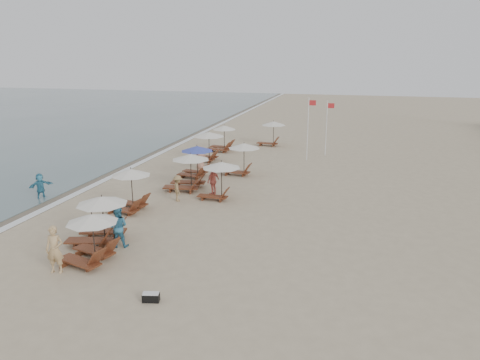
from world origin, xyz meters
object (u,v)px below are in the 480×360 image
(beachgoer_mid_b, at_px, (178,188))
(flag_pole_near, at_px, (308,126))
(lounger_station_1, at_px, (98,220))
(lounger_station_5, at_px, (207,145))
(inland_station_0, at_px, (218,175))
(waterline_walker, at_px, (40,186))
(lounger_station_4, at_px, (195,161))
(beachgoer_far_b, at_px, (201,158))
(duffel_bag, at_px, (151,297))
(lounger_station_3, at_px, (187,173))
(inland_station_1, at_px, (240,156))
(lounger_station_6, at_px, (221,140))
(beachgoer_near, at_px, (55,250))
(beachgoer_mid_a, at_px, (118,227))
(beachgoer_far_a, at_px, (213,181))
(lounger_station_0, at_px, (88,239))
(lounger_station_2, at_px, (128,191))
(inland_station_2, at_px, (271,131))

(beachgoer_mid_b, relative_size, flag_pole_near, 0.31)
(lounger_station_1, bearing_deg, lounger_station_5, 91.92)
(inland_station_0, height_order, waterline_walker, inland_station_0)
(lounger_station_4, relative_size, beachgoer_far_b, 1.44)
(lounger_station_1, xyz_separation_m, waterline_walker, (-6.80, 4.93, -0.29))
(duffel_bag, bearing_deg, lounger_station_5, 103.59)
(lounger_station_3, distance_m, inland_station_1, 4.88)
(lounger_station_6, xyz_separation_m, beachgoer_near, (0.60, -23.77, -0.06))
(lounger_station_3, xyz_separation_m, beachgoer_mid_a, (0.30, -9.06, -0.15))
(lounger_station_5, xyz_separation_m, beachgoer_far_a, (3.27, -8.51, -0.43))
(beachgoer_near, bearing_deg, lounger_station_5, 80.98)
(lounger_station_4, height_order, inland_station_0, inland_station_0)
(lounger_station_0, distance_m, lounger_station_6, 22.68)
(beachgoer_far_a, relative_size, duffel_bag, 2.79)
(lounger_station_0, distance_m, lounger_station_4, 13.82)
(inland_station_0, bearing_deg, lounger_station_4, 124.65)
(beachgoer_far_b, height_order, duffel_bag, beachgoer_far_b)
(inland_station_1, bearing_deg, beachgoer_mid_b, -106.45)
(inland_station_1, bearing_deg, lounger_station_2, -113.32)
(lounger_station_3, bearing_deg, beachgoer_mid_b, -81.29)
(lounger_station_5, relative_size, beachgoer_far_a, 1.48)
(lounger_station_2, xyz_separation_m, duffel_bag, (5.24, -8.40, -0.97))
(lounger_station_1, xyz_separation_m, beachgoer_far_b, (-0.13, 13.98, -0.18))
(beachgoer_mid_b, distance_m, beachgoer_far_a, 2.31)
(lounger_station_0, height_order, beachgoer_mid_a, lounger_station_0)
(inland_station_2, height_order, beachgoer_mid_b, inland_station_2)
(flag_pole_near, bearing_deg, lounger_station_3, -121.76)
(inland_station_2, height_order, beachgoer_mid_a, inland_station_2)
(lounger_station_2, height_order, beachgoer_mid_b, lounger_station_2)
(flag_pole_near, bearing_deg, inland_station_0, -107.87)
(lounger_station_1, distance_m, lounger_station_5, 16.71)
(beachgoer_near, bearing_deg, beachgoer_far_a, 65.89)
(beachgoer_far_b, bearing_deg, waterline_walker, -162.94)
(inland_station_1, bearing_deg, inland_station_2, 90.00)
(lounger_station_1, relative_size, beachgoer_far_b, 1.57)
(lounger_station_2, bearing_deg, lounger_station_1, -79.91)
(lounger_station_6, height_order, beachgoer_mid_b, lounger_station_6)
(lounger_station_1, relative_size, waterline_walker, 1.80)
(inland_station_1, distance_m, flag_pole_near, 7.17)
(lounger_station_2, relative_size, flag_pole_near, 0.50)
(lounger_station_2, distance_m, beachgoer_far_a, 5.28)
(inland_station_0, height_order, beachgoer_mid_a, inland_station_0)
(lounger_station_2, bearing_deg, lounger_station_4, 82.88)
(lounger_station_3, height_order, beachgoer_mid_b, lounger_station_3)
(beachgoer_mid_a, bearing_deg, lounger_station_4, -97.40)
(waterline_walker, bearing_deg, beachgoer_mid_a, -93.36)
(lounger_station_3, bearing_deg, inland_station_2, 81.39)
(lounger_station_4, bearing_deg, inland_station_2, 76.78)
(beachgoer_far_b, bearing_deg, lounger_station_4, -117.65)
(lounger_station_5, distance_m, waterline_walker, 13.34)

